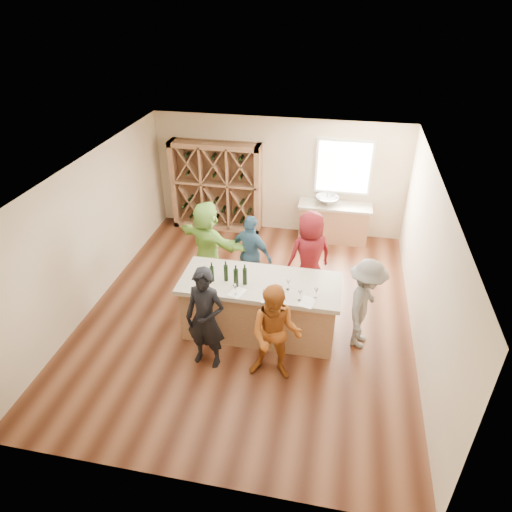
% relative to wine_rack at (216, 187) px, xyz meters
% --- Properties ---
extents(floor, '(6.00, 7.00, 0.10)m').
position_rel_wine_rack_xyz_m(floor, '(1.50, -3.27, -1.15)').
color(floor, '#592F1C').
rests_on(floor, ground).
extents(ceiling, '(6.00, 7.00, 0.10)m').
position_rel_wine_rack_xyz_m(ceiling, '(1.50, -3.27, 1.75)').
color(ceiling, white).
rests_on(ceiling, ground).
extents(wall_back, '(6.00, 0.10, 2.80)m').
position_rel_wine_rack_xyz_m(wall_back, '(1.50, 0.28, 0.30)').
color(wall_back, beige).
rests_on(wall_back, ground).
extents(wall_front, '(6.00, 0.10, 2.80)m').
position_rel_wine_rack_xyz_m(wall_front, '(1.50, -6.82, 0.30)').
color(wall_front, beige).
rests_on(wall_front, ground).
extents(wall_left, '(0.10, 7.00, 2.80)m').
position_rel_wine_rack_xyz_m(wall_left, '(-1.55, -3.27, 0.30)').
color(wall_left, beige).
rests_on(wall_left, ground).
extents(wall_right, '(0.10, 7.00, 2.80)m').
position_rel_wine_rack_xyz_m(wall_right, '(4.55, -3.27, 0.30)').
color(wall_right, beige).
rests_on(wall_right, ground).
extents(window_frame, '(1.30, 0.06, 1.30)m').
position_rel_wine_rack_xyz_m(window_frame, '(3.00, 0.20, 0.65)').
color(window_frame, white).
rests_on(window_frame, wall_back).
extents(window_pane, '(1.18, 0.01, 1.18)m').
position_rel_wine_rack_xyz_m(window_pane, '(3.00, 0.17, 0.65)').
color(window_pane, white).
rests_on(window_pane, wall_back).
extents(wine_rack, '(2.20, 0.45, 2.20)m').
position_rel_wine_rack_xyz_m(wine_rack, '(0.00, 0.00, 0.00)').
color(wine_rack, '#9A6C49').
rests_on(wine_rack, floor).
extents(back_counter_base, '(1.60, 0.58, 0.86)m').
position_rel_wine_rack_xyz_m(back_counter_base, '(2.90, -0.07, -0.67)').
color(back_counter_base, '#9A6C49').
rests_on(back_counter_base, floor).
extents(back_counter_top, '(1.70, 0.62, 0.06)m').
position_rel_wine_rack_xyz_m(back_counter_top, '(2.90, -0.07, -0.21)').
color(back_counter_top, '#A9A08A').
rests_on(back_counter_top, back_counter_base).
extents(sink, '(0.54, 0.54, 0.19)m').
position_rel_wine_rack_xyz_m(sink, '(2.70, -0.07, -0.09)').
color(sink, silver).
rests_on(sink, back_counter_top).
extents(faucet, '(0.02, 0.02, 0.30)m').
position_rel_wine_rack_xyz_m(faucet, '(2.70, 0.11, -0.03)').
color(faucet, silver).
rests_on(faucet, back_counter_top).
extents(tasting_counter_base, '(2.60, 1.00, 1.00)m').
position_rel_wine_rack_xyz_m(tasting_counter_base, '(1.81, -3.75, -0.60)').
color(tasting_counter_base, '#9A6C49').
rests_on(tasting_counter_base, floor).
extents(tasting_counter_top, '(2.72, 1.12, 0.08)m').
position_rel_wine_rack_xyz_m(tasting_counter_top, '(1.81, -3.75, -0.06)').
color(tasting_counter_top, '#A9A08A').
rests_on(tasting_counter_top, tasting_counter_base).
extents(wine_bottle_a, '(0.09, 0.09, 0.28)m').
position_rel_wine_rack_xyz_m(wine_bottle_a, '(1.01, -3.89, 0.12)').
color(wine_bottle_a, black).
rests_on(wine_bottle_a, tasting_counter_top).
extents(wine_bottle_c, '(0.08, 0.08, 0.30)m').
position_rel_wine_rack_xyz_m(wine_bottle_c, '(1.24, -3.83, 0.13)').
color(wine_bottle_c, black).
rests_on(wine_bottle_c, tasting_counter_top).
extents(wine_bottle_d, '(0.08, 0.08, 0.33)m').
position_rel_wine_rack_xyz_m(wine_bottle_d, '(1.44, -3.97, 0.14)').
color(wine_bottle_d, black).
rests_on(wine_bottle_d, tasting_counter_top).
extents(wine_bottle_e, '(0.09, 0.09, 0.30)m').
position_rel_wine_rack_xyz_m(wine_bottle_e, '(1.57, -3.87, 0.13)').
color(wine_bottle_e, black).
rests_on(wine_bottle_e, tasting_counter_top).
extents(wine_glass_a, '(0.09, 0.09, 0.20)m').
position_rel_wine_rack_xyz_m(wine_glass_a, '(1.48, -4.20, 0.08)').
color(wine_glass_a, white).
rests_on(wine_glass_a, tasting_counter_top).
extents(wine_glass_b, '(0.07, 0.07, 0.16)m').
position_rel_wine_rack_xyz_m(wine_glass_b, '(1.97, -4.22, 0.06)').
color(wine_glass_b, white).
rests_on(wine_glass_b, tasting_counter_top).
extents(wine_glass_c, '(0.07, 0.07, 0.18)m').
position_rel_wine_rack_xyz_m(wine_glass_c, '(2.52, -4.15, 0.07)').
color(wine_glass_c, white).
rests_on(wine_glass_c, tasting_counter_top).
extents(wine_glass_d, '(0.10, 0.10, 0.20)m').
position_rel_wine_rack_xyz_m(wine_glass_d, '(2.30, -3.89, 0.08)').
color(wine_glass_d, white).
rests_on(wine_glass_d, tasting_counter_top).
extents(wine_glass_e, '(0.08, 0.08, 0.19)m').
position_rel_wine_rack_xyz_m(wine_glass_e, '(2.76, -4.05, 0.08)').
color(wine_glass_e, white).
rests_on(wine_glass_e, tasting_counter_top).
extents(tasting_menu_a, '(0.30, 0.35, 0.00)m').
position_rel_wine_rack_xyz_m(tasting_menu_a, '(1.50, -4.13, -0.02)').
color(tasting_menu_a, white).
rests_on(tasting_menu_a, tasting_counter_top).
extents(tasting_menu_b, '(0.21, 0.28, 0.00)m').
position_rel_wine_rack_xyz_m(tasting_menu_b, '(2.03, -4.20, -0.02)').
color(tasting_menu_b, white).
rests_on(tasting_menu_b, tasting_counter_top).
extents(tasting_menu_c, '(0.28, 0.34, 0.00)m').
position_rel_wine_rack_xyz_m(tasting_menu_c, '(2.65, -4.17, -0.02)').
color(tasting_menu_c, white).
rests_on(tasting_menu_c, tasting_counter_top).
extents(person_near_left, '(0.72, 0.57, 1.80)m').
position_rel_wine_rack_xyz_m(person_near_left, '(1.11, -4.67, -0.20)').
color(person_near_left, black).
rests_on(person_near_left, floor).
extents(person_near_right, '(0.83, 0.46, 1.69)m').
position_rel_wine_rack_xyz_m(person_near_right, '(2.24, -4.76, -0.25)').
color(person_near_right, '#994C19').
rests_on(person_near_right, floor).
extents(person_server, '(0.74, 1.16, 1.67)m').
position_rel_wine_rack_xyz_m(person_server, '(3.57, -3.72, -0.27)').
color(person_server, slate).
rests_on(person_server, floor).
extents(person_far_mid, '(1.08, 0.85, 1.64)m').
position_rel_wine_rack_xyz_m(person_far_mid, '(1.39, -2.49, -0.28)').
color(person_far_mid, '#335972').
rests_on(person_far_mid, floor).
extents(person_far_right, '(1.06, 0.95, 1.83)m').
position_rel_wine_rack_xyz_m(person_far_right, '(2.53, -2.50, -0.18)').
color(person_far_right, '#590F14').
rests_on(person_far_right, floor).
extents(person_far_left, '(1.77, 1.25, 1.81)m').
position_rel_wine_rack_xyz_m(person_far_left, '(0.48, -2.40, -0.20)').
color(person_far_left, '#8CC64C').
rests_on(person_far_left, floor).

